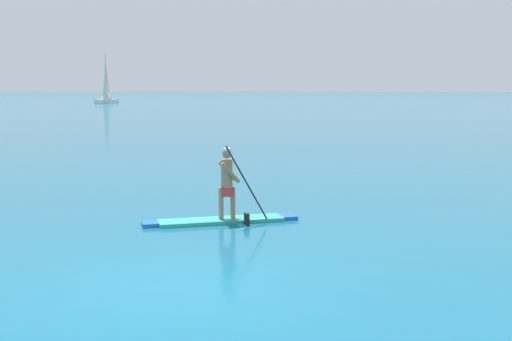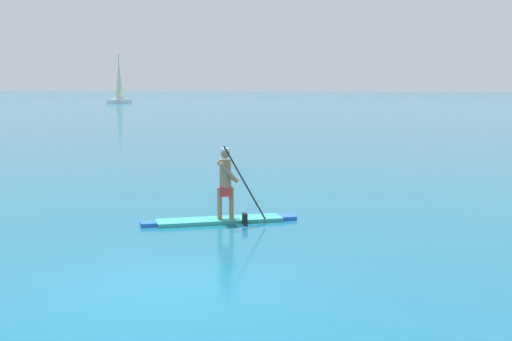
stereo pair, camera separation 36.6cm
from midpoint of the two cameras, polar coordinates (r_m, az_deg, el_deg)
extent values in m
plane|color=#145B7A|center=(10.87, -6.49, -9.60)|extent=(440.00, 440.00, 0.00)
cube|color=teal|center=(15.56, -2.41, -4.19)|extent=(2.90, 1.62, 0.09)
cube|color=blue|center=(15.95, 3.24, -3.90)|extent=(0.50, 0.56, 0.09)
cube|color=blue|center=(15.32, -8.31, -4.44)|extent=(0.47, 0.50, 0.09)
cylinder|color=#997051|center=(15.54, -1.40, -2.70)|extent=(0.11, 0.11, 0.71)
cylinder|color=#997051|center=(15.48, -2.39, -2.74)|extent=(0.11, 0.11, 0.71)
cube|color=red|center=(15.47, -1.90, -1.74)|extent=(0.32, 0.30, 0.22)
cylinder|color=#997051|center=(15.41, -1.90, -0.25)|extent=(0.26, 0.26, 0.63)
sphere|color=#997051|center=(15.35, -1.91, 1.42)|extent=(0.21, 0.21, 0.21)
cylinder|color=white|center=(15.34, -1.91, 1.77)|extent=(0.18, 0.18, 0.06)
cylinder|color=#997051|center=(15.56, -1.84, -0.02)|extent=(0.44, 0.23, 0.51)
cylinder|color=#997051|center=(15.26, -1.60, -0.16)|extent=(0.44, 0.23, 0.51)
cylinder|color=black|center=(15.09, -0.25, -1.05)|extent=(0.91, 0.38, 1.69)
cube|color=black|center=(15.24, -0.25, -4.19)|extent=(0.14, 0.22, 0.32)
cube|color=white|center=(107.00, -11.25, 5.73)|extent=(2.70, 4.77, 0.61)
cylinder|color=#B2B2B7|center=(106.97, -11.30, 7.71)|extent=(0.12, 0.12, 6.81)
pyramid|color=beige|center=(106.97, -11.29, 7.56)|extent=(0.26, 2.08, 6.04)
cube|color=silver|center=(106.99, -11.25, 5.99)|extent=(1.36, 1.85, 0.36)
camera|label=1|loc=(0.18, -89.38, 0.08)|focal=47.80mm
camera|label=2|loc=(0.18, 90.62, -0.08)|focal=47.80mm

